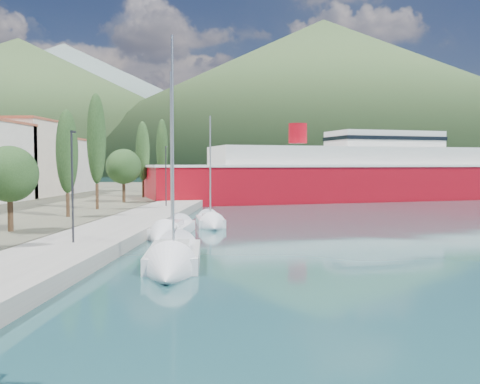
{
  "coord_description": "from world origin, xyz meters",
  "views": [
    {
      "loc": [
        1.82,
        -15.54,
        5.05
      ],
      "look_at": [
        0.0,
        14.0,
        3.5
      ],
      "focal_mm": 40.0,
      "sensor_mm": 36.0,
      "label": 1
    }
  ],
  "objects": [
    {
      "name": "ground",
      "position": [
        0.0,
        120.0,
        0.0
      ],
      "size": [
        1400.0,
        1400.0,
        0.0
      ],
      "primitive_type": "plane",
      "color": "#1E474B"
    },
    {
      "name": "quay",
      "position": [
        -9.0,
        26.0,
        0.4
      ],
      "size": [
        5.0,
        88.0,
        0.8
      ],
      "primitive_type": "cube",
      "color": "gray",
      "rests_on": "ground"
    },
    {
      "name": "hills_far",
      "position": [
        138.59,
        618.73,
        77.39
      ],
      "size": [
        1480.0,
        900.0,
        180.0
      ],
      "color": "slate",
      "rests_on": "ground"
    },
    {
      "name": "hills_near",
      "position": [
        98.04,
        372.5,
        49.18
      ],
      "size": [
        1010.0,
        520.0,
        115.0
      ],
      "color": "#39532B",
      "rests_on": "ground"
    },
    {
      "name": "tree_row",
      "position": [
        -15.08,
        33.15,
        5.9
      ],
      "size": [
        3.98,
        64.1,
        11.2
      ],
      "color": "#47301E",
      "rests_on": "land_strip"
    },
    {
      "name": "lamp_posts",
      "position": [
        -9.0,
        14.23,
        4.08
      ],
      "size": [
        0.15,
        46.46,
        6.06
      ],
      "color": "#2D2D33",
      "rests_on": "quay"
    },
    {
      "name": "sailboat_near",
      "position": [
        -2.92,
        8.97,
        0.33
      ],
      "size": [
        3.57,
        8.84,
        12.35
      ],
      "color": "silver",
      "rests_on": "ground"
    },
    {
      "name": "sailboat_mid",
      "position": [
        -5.39,
        20.17,
        0.3
      ],
      "size": [
        2.38,
        8.65,
        12.41
      ],
      "color": "silver",
      "rests_on": "ground"
    },
    {
      "name": "sailboat_far",
      "position": [
        -3.03,
        26.54,
        0.28
      ],
      "size": [
        3.39,
        6.95,
        9.79
      ],
      "color": "silver",
      "rests_on": "ground"
    },
    {
      "name": "ferry",
      "position": [
        12.62,
        60.55,
        3.39
      ],
      "size": [
        56.63,
        30.94,
        11.13
      ],
      "color": "#A10714",
      "rests_on": "ground"
    }
  ]
}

